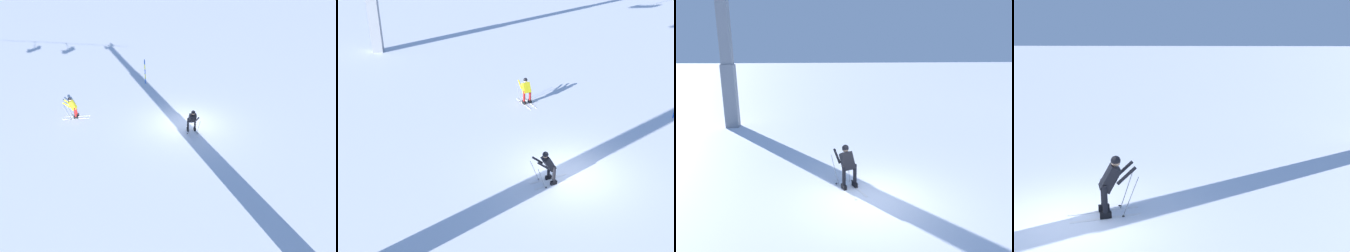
# 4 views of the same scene
# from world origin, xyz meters

# --- Properties ---
(ground_plane) EXTENTS (260.00, 260.00, 0.00)m
(ground_plane) POSITION_xyz_m (0.00, 0.00, 0.00)
(ground_plane) COLOR white
(skier_carving_main) EXTENTS (1.13, 1.82, 1.67)m
(skier_carving_main) POSITION_xyz_m (-0.60, 1.07, 0.89)
(skier_carving_main) COLOR white
(skier_carving_main) RESTS_ON ground_plane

